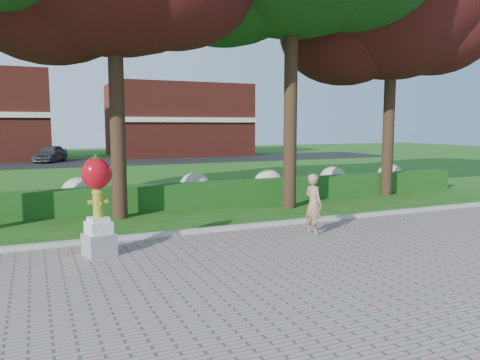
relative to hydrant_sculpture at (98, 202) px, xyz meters
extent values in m
plane|color=#1D4E13|center=(3.11, -1.90, -1.16)|extent=(100.00, 100.00, 0.00)
cube|color=gray|center=(3.11, -5.90, -1.14)|extent=(40.00, 14.00, 0.04)
cube|color=#ADADA5|center=(3.11, 1.10, -1.08)|extent=(40.00, 0.18, 0.15)
cube|color=#1F4814|center=(3.11, 5.10, -0.76)|extent=(24.00, 0.70, 0.80)
ellipsoid|color=#B4BA8E|center=(0.11, 6.10, -0.61)|extent=(1.10, 1.10, 0.99)
ellipsoid|color=#B4BA8E|center=(4.11, 6.10, -0.61)|extent=(1.10, 1.10, 0.99)
ellipsoid|color=#B4BA8E|center=(7.11, 6.10, -0.61)|extent=(1.10, 1.10, 0.99)
ellipsoid|color=#B4BA8E|center=(10.11, 6.10, -0.61)|extent=(1.10, 1.10, 0.99)
ellipsoid|color=#B4BA8E|center=(13.11, 6.10, -0.61)|extent=(1.10, 1.10, 0.99)
cube|color=black|center=(3.11, 26.10, -1.15)|extent=(50.00, 8.00, 0.02)
cube|color=maroon|center=(11.11, 32.10, 2.04)|extent=(12.00, 8.00, 6.40)
cylinder|color=black|center=(1.11, 4.10, 1.92)|extent=(0.44, 0.44, 6.16)
cylinder|color=black|center=(6.61, 3.60, 2.48)|extent=(0.44, 0.44, 7.28)
cylinder|color=black|center=(11.61, 4.60, 1.78)|extent=(0.44, 0.44, 5.88)
ellipsoid|color=black|center=(11.61, 4.60, 6.19)|extent=(7.39, 6.72, 5.71)
ellipsoid|color=black|center=(10.04, 5.44, 5.14)|extent=(5.04, 5.04, 4.03)
ellipsoid|color=black|center=(13.08, 3.97, 5.35)|extent=(4.62, 4.62, 3.70)
cube|color=gray|center=(0.00, 0.00, -0.89)|extent=(0.70, 0.70, 0.46)
cube|color=silver|center=(0.00, 0.00, -0.53)|extent=(0.56, 0.56, 0.26)
cube|color=silver|center=(0.00, 0.00, -0.35)|extent=(0.45, 0.45, 0.09)
cylinder|color=olive|center=(0.00, 0.00, -0.05)|extent=(0.20, 0.20, 0.52)
ellipsoid|color=olive|center=(0.00, 0.00, 0.21)|extent=(0.24, 0.24, 0.17)
cylinder|color=olive|center=(-0.15, 0.00, 0.01)|extent=(0.11, 0.10, 0.10)
cylinder|color=olive|center=(0.15, 0.00, 0.01)|extent=(0.11, 0.10, 0.10)
cylinder|color=olive|center=(0.00, -0.14, 0.01)|extent=(0.11, 0.11, 0.11)
cylinder|color=olive|center=(0.00, 0.00, 0.28)|extent=(0.07, 0.07, 0.05)
ellipsoid|color=#A90912|center=(0.00, 0.00, 0.61)|extent=(0.58, 0.52, 0.67)
ellipsoid|color=#A90912|center=(-0.17, 0.00, 0.59)|extent=(0.28, 0.28, 0.43)
ellipsoid|color=#A90912|center=(0.17, 0.00, 0.59)|extent=(0.28, 0.28, 0.43)
cylinder|color=#194F12|center=(0.00, 0.00, 0.94)|extent=(0.09, 0.09, 0.11)
ellipsoid|color=#194F12|center=(0.00, 0.00, 0.91)|extent=(0.22, 0.22, 0.07)
imported|color=#A27F5C|center=(5.15, -0.15, -0.36)|extent=(0.43, 0.59, 1.52)
imported|color=#404348|center=(-0.05, 27.71, -0.50)|extent=(2.88, 4.07, 1.29)
camera|label=1|loc=(-1.16, -9.91, 1.59)|focal=35.00mm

